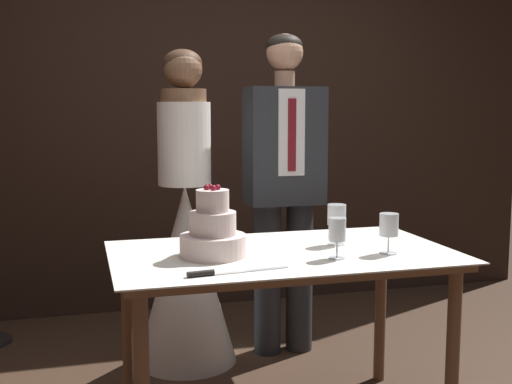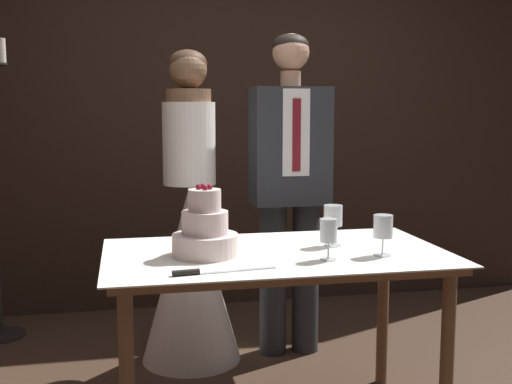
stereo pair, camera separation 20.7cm
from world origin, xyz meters
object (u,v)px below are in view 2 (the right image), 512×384
(cake_knife, at_px, (204,272))
(bride, at_px, (190,250))
(tiered_cake, at_px, (205,232))
(groom, at_px, (290,179))
(wine_glass_far, at_px, (383,227))
(wine_glass_near, at_px, (333,217))
(cake_table, at_px, (276,272))
(wine_glass_middle, at_px, (329,233))

(cake_knife, distance_m, bride, 1.15)
(tiered_cake, height_order, bride, bride)
(cake_knife, height_order, groom, groom)
(wine_glass_far, relative_size, bride, 0.10)
(tiered_cake, height_order, wine_glass_near, tiered_cake)
(cake_table, distance_m, wine_glass_middle, 0.32)
(wine_glass_middle, distance_m, wine_glass_far, 0.24)
(wine_glass_near, relative_size, groom, 0.10)
(wine_glass_near, bearing_deg, bride, 125.51)
(groom, bearing_deg, cake_table, -108.39)
(wine_glass_far, bearing_deg, bride, 124.77)
(cake_table, height_order, wine_glass_middle, wine_glass_middle)
(wine_glass_middle, bearing_deg, cake_knife, -166.83)
(wine_glass_middle, xyz_separation_m, bride, (-0.45, 1.02, -0.27))
(tiered_cake, bearing_deg, bride, 88.40)
(bride, bearing_deg, groom, -0.06)
(cake_knife, bearing_deg, bride, 79.52)
(bride, relative_size, groom, 0.95)
(cake_table, relative_size, wine_glass_near, 7.94)
(tiered_cake, distance_m, cake_knife, 0.31)
(groom, bearing_deg, wine_glass_near, -90.43)
(cake_knife, bearing_deg, cake_table, 34.29)
(wine_glass_middle, bearing_deg, groom, 84.01)
(tiered_cake, relative_size, wine_glass_middle, 1.78)
(cake_knife, distance_m, wine_glass_middle, 0.53)
(cake_table, height_order, wine_glass_far, wine_glass_far)
(bride, height_order, groom, groom)
(cake_table, bearing_deg, tiered_cake, -177.73)
(cake_table, height_order, wine_glass_near, wine_glass_near)
(cake_table, distance_m, tiered_cake, 0.35)
(cake_table, xyz_separation_m, wine_glass_middle, (0.17, -0.18, 0.20))
(cake_knife, bearing_deg, groom, 54.16)
(bride, xyz_separation_m, groom, (0.55, -0.00, 0.37))
(cake_knife, height_order, wine_glass_near, wine_glass_near)
(tiered_cake, xyz_separation_m, wine_glass_near, (0.57, 0.08, 0.03))
(tiered_cake, bearing_deg, wine_glass_far, -11.52)
(cake_table, distance_m, wine_glass_far, 0.48)
(wine_glass_middle, relative_size, bride, 0.10)
(wine_glass_middle, bearing_deg, wine_glass_far, 6.05)
(bride, bearing_deg, wine_glass_middle, -66.24)
(bride, bearing_deg, cake_knife, -93.15)
(cake_table, height_order, groom, groom)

